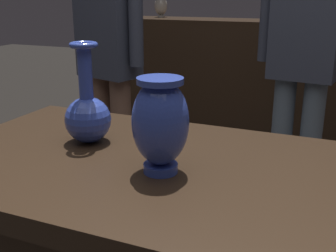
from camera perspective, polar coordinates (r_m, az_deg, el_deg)
back_display_shelf at (r=3.11m, az=16.35°, el=4.38°), size 2.60×0.40×0.99m
vase_centerpiece at (r=0.89m, az=-1.05°, el=0.50°), size 0.12×0.12×0.21m
vase_tall_behind at (r=1.10m, az=-10.89°, el=1.73°), size 0.12×0.12×0.26m
shelf_vase_center at (r=3.03m, az=17.24°, el=14.49°), size 0.09×0.09×0.08m
shelf_vase_far_left at (r=3.39m, az=-0.97°, el=16.04°), size 0.10×0.10×0.16m
visitor_near_left at (r=2.22m, az=-8.09°, el=10.29°), size 0.45×0.27×1.53m
visitor_center_back at (r=2.20m, az=18.05°, el=9.73°), size 0.47×0.22×1.54m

